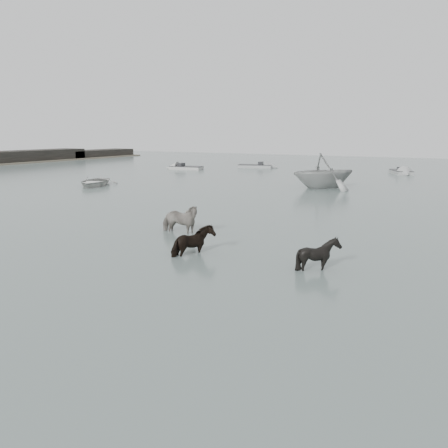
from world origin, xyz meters
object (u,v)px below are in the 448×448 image
at_px(pony_pinto, 179,215).
at_px(pony_black, 319,250).
at_px(rowboat_lead, 94,180).
at_px(pony_dark, 194,236).

distance_m(pony_pinto, pony_black, 7.18).
height_order(pony_pinto, pony_black, pony_pinto).
height_order(pony_black, rowboat_lead, pony_black).
distance_m(pony_pinto, pony_dark, 3.57).
relative_size(pony_dark, rowboat_lead, 0.32).
relative_size(pony_dark, pony_black, 1.06).
bearing_deg(pony_dark, rowboat_lead, 50.51).
bearing_deg(pony_dark, pony_pinto, 39.48).
xyz_separation_m(pony_dark, rowboat_lead, (-18.22, 13.40, -0.25)).
bearing_deg(rowboat_lead, pony_black, -55.02).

